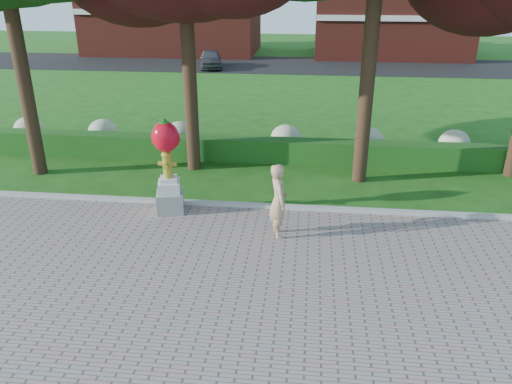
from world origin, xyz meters
TOP-DOWN VIEW (x-y plane):
  - ground at (0.00, 0.00)m, footprint 100.00×100.00m
  - curb at (0.00, 3.00)m, footprint 40.00×0.18m
  - lawn_hedge at (0.00, 7.00)m, footprint 24.00×0.70m
  - hydrangea_row at (0.57, 8.00)m, footprint 20.10×1.10m
  - street at (0.00, 28.00)m, footprint 50.00×8.00m
  - building_left at (-10.00, 34.00)m, footprint 14.00×8.00m
  - building_right at (8.00, 34.00)m, footprint 12.00×8.00m
  - hydrant_sculpture at (-1.87, 2.50)m, footprint 0.86×0.86m
  - woman at (1.18, 1.44)m, footprint 0.64×0.79m
  - parked_car at (-5.35, 26.06)m, footprint 2.26×3.95m

SIDE VIEW (x-z plane):
  - ground at x=0.00m, z-range 0.00..0.00m
  - street at x=0.00m, z-range 0.00..0.02m
  - curb at x=0.00m, z-range 0.00..0.15m
  - lawn_hedge at x=0.00m, z-range 0.00..0.80m
  - hydrangea_row at x=0.57m, z-range 0.06..1.04m
  - parked_car at x=-5.35m, z-range 0.02..1.29m
  - woman at x=1.18m, z-range 0.04..1.93m
  - hydrant_sculpture at x=-1.87m, z-range 0.12..2.73m
  - building_right at x=8.00m, z-range 0.00..6.40m
  - building_left at x=-10.00m, z-range 0.00..7.00m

